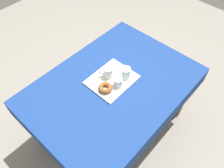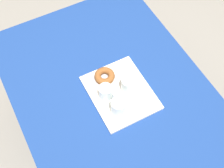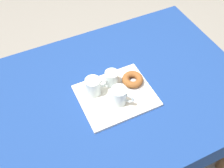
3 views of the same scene
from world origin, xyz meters
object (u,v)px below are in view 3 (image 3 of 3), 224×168
at_px(tea_mug_right, 93,87).
at_px(donut_plate_left, 133,83).
at_px(dining_table, 118,99).
at_px(tea_mug_left, 119,96).
at_px(sugar_donut_left, 133,80).
at_px(serving_tray, 116,96).
at_px(water_glass_near, 112,78).

bearing_deg(tea_mug_right, donut_plate_left, 171.26).
xyz_separation_m(dining_table, tea_mug_right, (0.13, -0.03, 0.15)).
height_order(tea_mug_left, sugar_donut_left, tea_mug_left).
bearing_deg(serving_tray, donut_plate_left, -164.15).
height_order(water_glass_near, sugar_donut_left, water_glass_near).
distance_m(dining_table, tea_mug_left, 0.17).
distance_m(water_glass_near, donut_plate_left, 0.12).
bearing_deg(water_glass_near, serving_tray, 80.48).
height_order(serving_tray, donut_plate_left, donut_plate_left).
bearing_deg(dining_table, sugar_donut_left, 177.84).
xyz_separation_m(tea_mug_right, sugar_donut_left, (-0.22, 0.03, -0.02)).
height_order(tea_mug_left, water_glass_near, tea_mug_left).
height_order(water_glass_near, donut_plate_left, water_glass_near).
xyz_separation_m(serving_tray, water_glass_near, (-0.01, -0.08, 0.05)).
height_order(tea_mug_right, sugar_donut_left, tea_mug_right).
bearing_deg(serving_tray, water_glass_near, -99.52).
xyz_separation_m(tea_mug_left, donut_plate_left, (-0.12, -0.08, -0.04)).
xyz_separation_m(tea_mug_left, tea_mug_right, (0.09, -0.11, 0.00)).
height_order(tea_mug_left, donut_plate_left, tea_mug_left).
bearing_deg(tea_mug_right, serving_tray, 146.02).
bearing_deg(water_glass_near, donut_plate_left, 154.17).
distance_m(serving_tray, sugar_donut_left, 0.13).
bearing_deg(sugar_donut_left, serving_tray, 15.85).
bearing_deg(sugar_donut_left, tea_mug_right, -8.74).
relative_size(dining_table, donut_plate_left, 11.30).
relative_size(tea_mug_right, sugar_donut_left, 1.07).
bearing_deg(serving_tray, sugar_donut_left, -164.15).
height_order(serving_tray, tea_mug_left, tea_mug_left).
xyz_separation_m(dining_table, sugar_donut_left, (-0.09, 0.00, 0.13)).
bearing_deg(dining_table, tea_mug_right, -13.18).
bearing_deg(sugar_donut_left, tea_mug_left, 33.03).
relative_size(serving_tray, donut_plate_left, 3.04).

